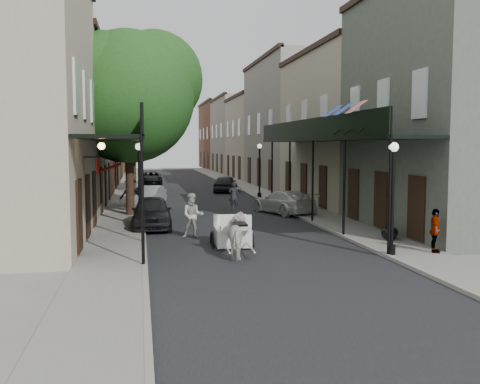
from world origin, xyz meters
name	(u,v)px	position (x,y,z in m)	size (l,w,h in m)	color
ground	(258,251)	(0.00, 0.00, 0.00)	(140.00, 140.00, 0.00)	gray
road	(198,197)	(0.00, 20.00, 0.01)	(8.00, 90.00, 0.01)	black
sidewalk_left	(127,198)	(-5.00, 20.00, 0.06)	(2.20, 90.00, 0.12)	gray
sidewalk_right	(265,195)	(5.00, 20.00, 0.06)	(2.20, 90.00, 0.12)	gray
building_row_left	(86,128)	(-8.60, 30.00, 5.25)	(5.00, 80.00, 10.50)	#ACA089
building_row_right	(279,129)	(8.60, 30.00, 5.25)	(5.00, 80.00, 10.50)	gray
gallery_left	(123,138)	(-4.79, 6.98, 4.05)	(2.20, 18.05, 4.88)	black
gallery_right	(322,139)	(4.79, 6.98, 4.05)	(2.20, 18.05, 4.88)	black
tree_near	(136,92)	(-4.20, 10.18, 6.49)	(7.31, 6.80, 9.63)	#382619
tree_far	(137,118)	(-4.25, 24.18, 5.84)	(6.45, 6.00, 8.61)	#382619
lamppost_right_near	(393,196)	(4.10, -2.00, 2.05)	(0.32, 0.32, 3.71)	black
lamppost_left	(139,183)	(-4.10, 6.00, 2.05)	(0.32, 0.32, 3.71)	black
lamppost_right_far	(259,169)	(4.10, 18.00, 2.05)	(0.32, 0.32, 3.71)	black
horse	(239,236)	(-0.84, -1.00, 0.73)	(0.79, 1.74, 1.47)	silver
carriage	(231,220)	(-0.73, 1.29, 0.95)	(1.59, 2.22, 2.46)	black
pedestrian_walking	(193,216)	(-2.00, 3.07, 0.90)	(0.88, 0.68, 1.81)	#B6B6AC
pedestrian_sidewalk_left	(130,194)	(-4.61, 11.52, 1.05)	(1.20, 0.69, 1.85)	gray
pedestrian_sidewalk_right	(435,231)	(5.67, -2.00, 0.86)	(0.87, 0.36, 1.49)	gray
car_left_near	(152,212)	(-3.58, 5.96, 0.73)	(1.73, 4.29, 1.46)	black
car_left_mid	(148,197)	(-3.60, 14.32, 0.64)	(1.35, 3.87, 1.27)	#A7A8AC
car_left_far	(151,178)	(-3.06, 33.43, 0.61)	(2.03, 4.41, 1.23)	black
car_right_near	(284,202)	(3.60, 9.76, 0.64)	(1.80, 4.43, 1.28)	silver
car_right_far	(226,184)	(2.60, 23.63, 0.68)	(1.60, 3.97, 1.35)	black
trash_bags	(390,233)	(5.39, 0.72, 0.37)	(0.88, 1.03, 0.53)	black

